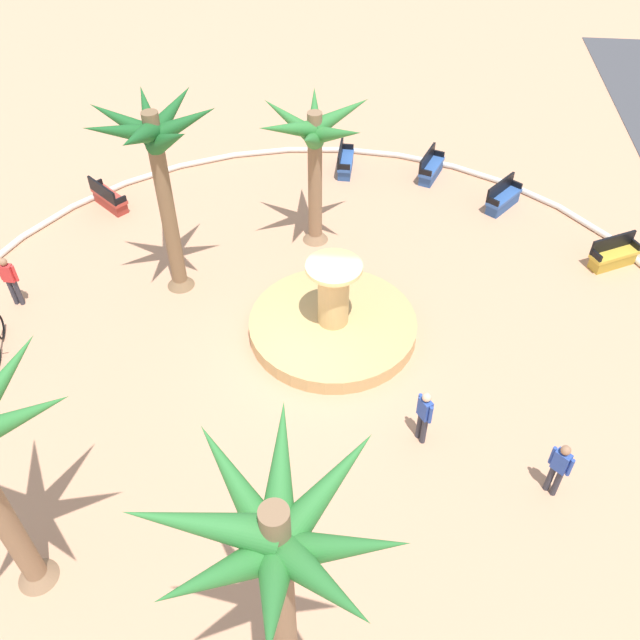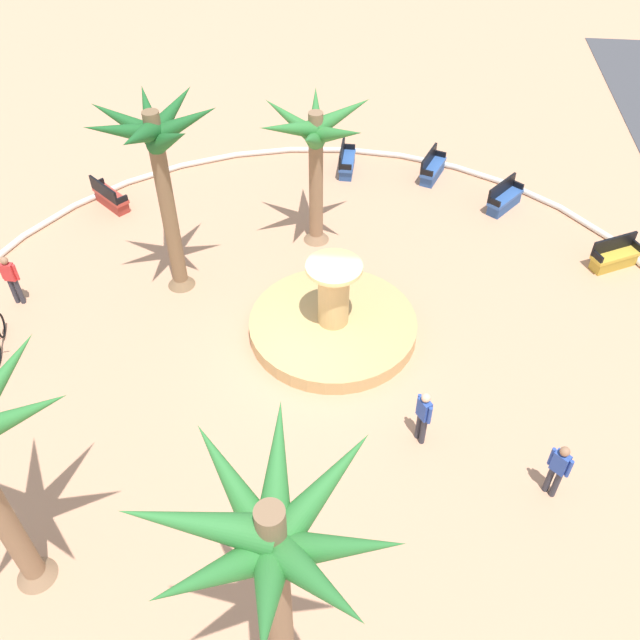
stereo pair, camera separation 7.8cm
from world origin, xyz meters
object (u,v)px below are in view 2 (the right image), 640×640
object	(u,v)px
fountain	(333,323)
person_pedestrian_stroll	(558,468)
palm_tree_by_curb	(157,153)
palm_tree_far_side	(315,144)
person_cyclist_helmet	(11,278)
bench_southeast	(614,257)
bench_west	(432,169)
person_cyclist_photo	(423,415)
bench_north	(346,163)
bench_southwest	(111,198)
bench_east	(504,200)
palm_tree_near_fountain	(273,558)

from	to	relation	value
fountain	person_pedestrian_stroll	xyz separation A→B (m)	(4.69, 5.35, 0.60)
palm_tree_by_curb	palm_tree_far_side	distance (m)	4.80
person_cyclist_helmet	bench_southeast	bearing A→B (deg)	101.46
bench_west	person_cyclist_photo	size ratio (longest dim) A/B	1.01
bench_north	bench_southwest	bearing A→B (deg)	-67.99
bench_east	bench_southwest	distance (m)	13.72
bench_southwest	person_cyclist_helmet	distance (m)	5.34
palm_tree_far_side	person_pedestrian_stroll	bearing A→B (deg)	35.17
person_cyclist_helmet	person_cyclist_photo	xyz separation A→B (m)	(3.79, 11.78, -0.01)
person_cyclist_photo	person_pedestrian_stroll	bearing A→B (deg)	68.01
fountain	person_pedestrian_stroll	bearing A→B (deg)	48.77
bench_west	person_cyclist_helmet	distance (m)	14.81
fountain	bench_north	xyz separation A→B (m)	(-8.72, -0.29, 0.01)
bench_north	person_cyclist_helmet	world-z (taller)	person_cyclist_helmet
palm_tree_by_curb	bench_southeast	distance (m)	14.11
bench_north	person_cyclist_helmet	bearing A→B (deg)	-47.04
palm_tree_by_curb	fountain	bearing A→B (deg)	71.81
palm_tree_by_curb	palm_tree_far_side	world-z (taller)	palm_tree_by_curb
bench_southeast	bench_southwest	world-z (taller)	same
bench_north	bench_southeast	xyz separation A→B (m)	(4.82, 8.77, 0.00)
palm_tree_far_side	palm_tree_by_curb	bearing A→B (deg)	-54.88
fountain	palm_tree_by_curb	size ratio (longest dim) A/B	0.80
bench_east	bench_southwest	size ratio (longest dim) A/B	1.01
bench_west	palm_tree_near_fountain	bearing A→B (deg)	-9.09
bench_southeast	person_cyclist_photo	world-z (taller)	person_cyclist_photo
person_cyclist_photo	fountain	bearing A→B (deg)	-145.28
palm_tree_near_fountain	bench_east	world-z (taller)	palm_tree_near_fountain
palm_tree_near_fountain	palm_tree_by_curb	xyz separation A→B (m)	(-11.03, -4.83, -0.55)
fountain	palm_tree_far_side	size ratio (longest dim) A/B	0.99
palm_tree_far_side	bench_west	size ratio (longest dim) A/B	2.83
bench_west	person_cyclist_helmet	bearing A→B (deg)	-55.85
bench_west	person_pedestrian_stroll	world-z (taller)	person_pedestrian_stroll
bench_east	person_pedestrian_stroll	size ratio (longest dim) A/B	0.95
palm_tree_near_fountain	palm_tree_far_side	size ratio (longest dim) A/B	1.35
palm_tree_near_fountain	person_pedestrian_stroll	distance (m)	8.24
bench_west	bench_southeast	distance (m)	7.30
bench_southeast	person_cyclist_photo	bearing A→B (deg)	-39.24
palm_tree_far_side	bench_west	xyz separation A→B (m)	(-4.30, 3.87, -3.15)
palm_tree_near_fountain	palm_tree_far_side	xyz separation A→B (m)	(-13.73, -0.98, -1.53)
palm_tree_far_side	person_cyclist_photo	distance (m)	8.88
fountain	palm_tree_far_side	xyz separation A→B (m)	(-4.29, -0.97, 3.16)
bench_east	palm_tree_far_side	bearing A→B (deg)	-68.18
bench_north	person_cyclist_helmet	xyz separation A→B (m)	(8.44, -9.06, 0.60)
palm_tree_by_curb	bench_north	world-z (taller)	palm_tree_by_curb
person_cyclist_helmet	bench_southwest	bearing A→B (deg)	168.55
palm_tree_by_curb	bench_north	xyz separation A→B (m)	(-7.13, 4.52, -4.13)
bench_southeast	person_pedestrian_stroll	bearing A→B (deg)	-20.05
bench_southwest	palm_tree_by_curb	bearing A→B (deg)	41.80
bench_southwest	palm_tree_far_side	bearing A→B (deg)	80.75
palm_tree_by_curb	bench_southwest	distance (m)	6.66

